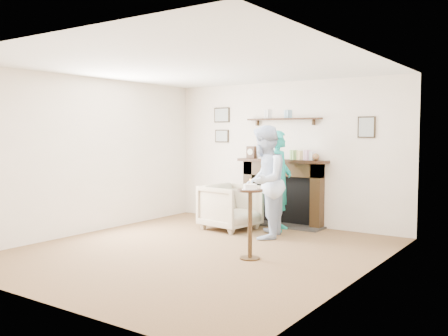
{
  "coord_description": "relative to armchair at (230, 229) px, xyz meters",
  "views": [
    {
      "loc": [
        4.1,
        -5.32,
        1.6
      ],
      "look_at": [
        -0.21,
        0.9,
        1.08
      ],
      "focal_mm": 40.0,
      "sensor_mm": 36.0,
      "label": 1
    }
  ],
  "objects": [
    {
      "name": "ground",
      "position": [
        0.5,
        -1.51,
        0.0
      ],
      "size": [
        5.0,
        5.0,
        0.0
      ],
      "primitive_type": "plane",
      "color": "brown",
      "rests_on": "ground"
    },
    {
      "name": "room_shell",
      "position": [
        0.5,
        -0.82,
        1.62
      ],
      "size": [
        4.54,
        5.02,
        2.52
      ],
      "color": "beige",
      "rests_on": "ground"
    },
    {
      "name": "armchair",
      "position": [
        0.0,
        0.0,
        0.0
      ],
      "size": [
        0.93,
        0.91,
        0.76
      ],
      "primitive_type": "imported",
      "rotation": [
        0.0,
        0.0,
        1.43
      ],
      "color": "tan",
      "rests_on": "ground"
    },
    {
      "name": "man",
      "position": [
        0.8,
        -0.27,
        0.0
      ],
      "size": [
        0.88,
        1.0,
        1.72
      ],
      "primitive_type": "imported",
      "rotation": [
        0.0,
        0.0,
        -1.26
      ],
      "color": "#ADB6D8",
      "rests_on": "ground"
    },
    {
      "name": "woman",
      "position": [
        0.7,
        0.39,
        0.0
      ],
      "size": [
        0.52,
        0.68,
        1.65
      ],
      "primitive_type": "imported",
      "rotation": [
        0.0,
        0.0,
        1.8
      ],
      "color": "#1FB39D",
      "rests_on": "ground"
    },
    {
      "name": "pedestal_table",
      "position": [
        1.3,
        -1.48,
        0.63
      ],
      "size": [
        0.32,
        0.32,
        1.03
      ],
      "color": "black",
      "rests_on": "ground"
    }
  ]
}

